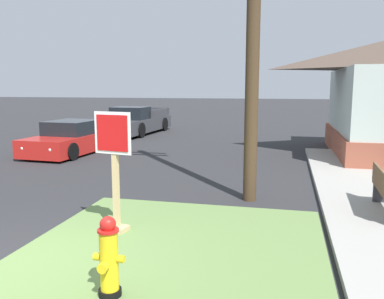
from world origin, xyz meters
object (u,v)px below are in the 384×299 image
fire_hydrant (109,259)px  parked_sedan_red (71,139)px  manhole_cover (99,227)px  stop_sign (115,175)px  pickup_truck_charcoal (136,122)px

fire_hydrant → parked_sedan_red: size_ratio=0.24×
fire_hydrant → parked_sedan_red: (-6.03, 9.68, -0.00)m
parked_sedan_red → manhole_cover: bearing=-57.1°
stop_sign → pickup_truck_charcoal: size_ratio=0.36×
manhole_cover → parked_sedan_red: bearing=122.9°
fire_hydrant → parked_sedan_red: parked_sedan_red is taller
manhole_cover → fire_hydrant: bearing=-61.1°
manhole_cover → pickup_truck_charcoal: (-4.65, 14.04, 0.61)m
stop_sign → manhole_cover: bearing=147.8°
parked_sedan_red → pickup_truck_charcoal: bearing=89.3°
parked_sedan_red → stop_sign: bearing=-55.6°
fire_hydrant → manhole_cover: fire_hydrant is taller
stop_sign → manhole_cover: size_ratio=2.94×
fire_hydrant → manhole_cover: bearing=118.9°
fire_hydrant → stop_sign: size_ratio=0.48×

